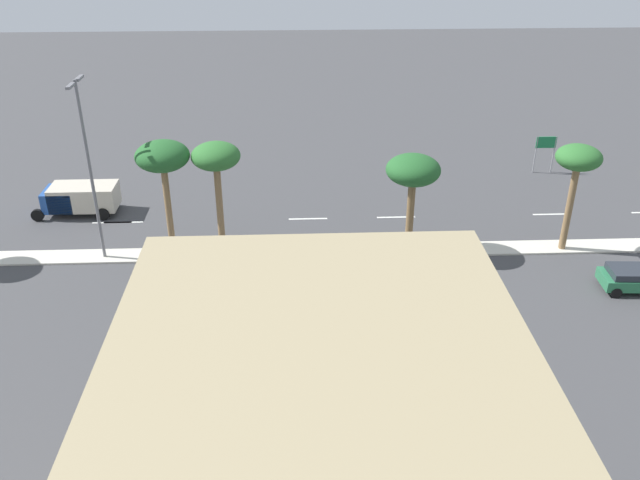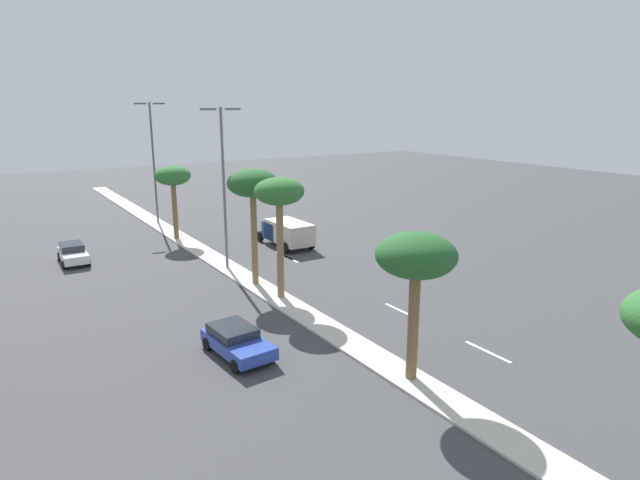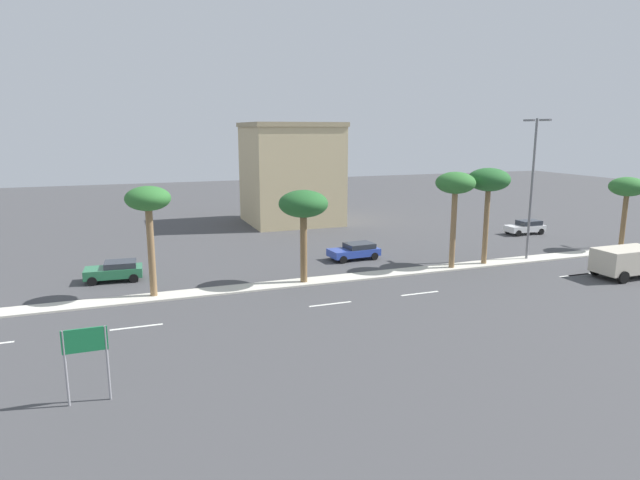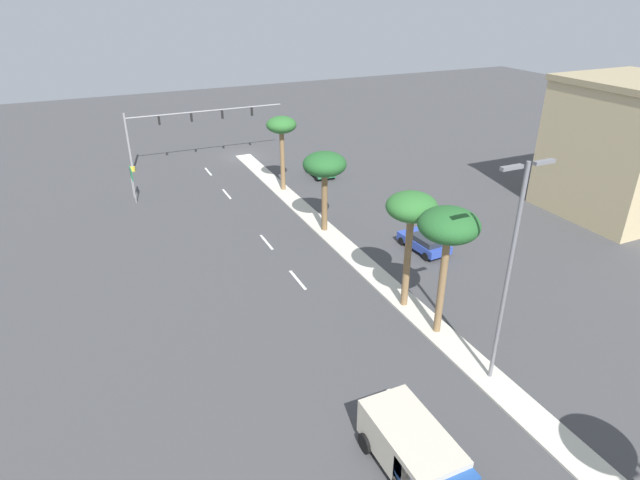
{
  "view_description": "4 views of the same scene",
  "coord_description": "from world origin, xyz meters",
  "views": [
    {
      "loc": [
        -38.17,
        30.36,
        20.98
      ],
      "look_at": [
        -3.97,
        28.89,
        3.02
      ],
      "focal_mm": 37.21,
      "sensor_mm": 36.0,
      "label": 1
    },
    {
      "loc": [
        -15.0,
        6.81,
        11.81
      ],
      "look_at": [
        2.44,
        34.01,
        3.68
      ],
      "focal_mm": 30.46,
      "sensor_mm": 36.0,
      "label": 2
    },
    {
      "loc": [
        35.33,
        11.01,
        10.75
      ],
      "look_at": [
        0.5,
        23.97,
        3.15
      ],
      "focal_mm": 30.46,
      "sensor_mm": 36.0,
      "label": 3
    },
    {
      "loc": [
        16.7,
        58.28,
        18.32
      ],
      "look_at": [
        3.56,
        29.64,
        2.86
      ],
      "focal_mm": 29.43,
      "sensor_mm": 36.0,
      "label": 4
    }
  ],
  "objects": [
    {
      "name": "lane_stripe_trailing",
      "position": [
        5.13,
        42.66,
        0.01
      ],
      "size": [
        0.2,
        2.8,
        0.01
      ],
      "primitive_type": "cube",
      "color": "silver",
      "rests_on": "ground"
    },
    {
      "name": "sedan_green_leading",
      "position": [
        -5.33,
        10.36,
        0.76
      ],
      "size": [
        2.29,
        4.06,
        1.41
      ],
      "color": "#287047",
      "rests_on": "ground"
    },
    {
      "name": "lane_stripe_far",
      "position": [
        5.13,
        29.37,
        0.01
      ],
      "size": [
        0.2,
        2.8,
        0.01
      ],
      "primitive_type": "cube",
      "color": "silver",
      "rests_on": "ground"
    },
    {
      "name": "palm_tree_inboard",
      "position": [
        0.24,
        35.09,
        6.5
      ],
      "size": [
        3.03,
        3.03,
        7.47
      ],
      "color": "olive",
      "rests_on": "median_curb"
    },
    {
      "name": "directional_road_sign",
      "position": [
        13.37,
        9.34,
        2.3
      ],
      "size": [
        0.1,
        1.7,
        3.14
      ],
      "color": "gray",
      "rests_on": "ground"
    },
    {
      "name": "sedan_blue_trailing",
      "position": [
        -5.35,
        29.3,
        0.73
      ],
      "size": [
        2.35,
        4.32,
        1.35
      ],
      "color": "#2D47AD",
      "rests_on": "ground"
    },
    {
      "name": "lane_stripe_front",
      "position": [
        5.13,
        22.94,
        0.01
      ],
      "size": [
        0.2,
        2.8,
        0.01
      ],
      "primitive_type": "cube",
      "color": "silver",
      "rests_on": "ground"
    },
    {
      "name": "commercial_building",
      "position": [
        -24.85,
        29.82,
        5.77
      ],
      "size": [
        10.32,
        10.29,
        11.51
      ],
      "color": "#C6B284",
      "rests_on": "ground"
    },
    {
      "name": "lane_stripe_left",
      "position": [
        5.13,
        43.46,
        0.01
      ],
      "size": [
        0.2,
        2.8,
        0.01
      ],
      "primitive_type": "cube",
      "color": "silver",
      "rests_on": "ground"
    },
    {
      "name": "sedan_white_outboard",
      "position": [
        -9.37,
        50.57,
        0.76
      ],
      "size": [
        1.95,
        4.13,
        1.42
      ],
      "color": "silver",
      "rests_on": "ground"
    },
    {
      "name": "box_truck",
      "position": [
        6.84,
        46.17,
        1.25
      ],
      "size": [
        2.69,
        5.95,
        2.19
      ],
      "color": "#234C99",
      "rests_on": "ground"
    },
    {
      "name": "palm_tree_right",
      "position": [
        -0.33,
        53.55,
        5.57
      ],
      "size": [
        3.12,
        3.12,
        6.47
      ],
      "color": "brown",
      "rests_on": "median_curb"
    },
    {
      "name": "palm_tree_near",
      "position": [
        0.07,
        22.9,
        5.55
      ],
      "size": [
        3.43,
        3.43,
        6.53
      ],
      "color": "brown",
      "rests_on": "median_curb"
    },
    {
      "name": "lane_stripe_near",
      "position": [
        5.13,
        11.4,
        0.01
      ],
      "size": [
        0.2,
        2.8,
        0.01
      ],
      "primitive_type": "cube",
      "color": "silver",
      "rests_on": "ground"
    },
    {
      "name": "median_curb",
      "position": [
        0.0,
        44.73,
        0.06
      ],
      "size": [
        1.8,
        89.46,
        0.12
      ],
      "primitive_type": "cube",
      "color": "beige",
      "rests_on": "ground"
    },
    {
      "name": "palm_tree_mid",
      "position": [
        -0.25,
        12.69,
        6.19
      ],
      "size": [
        2.84,
        2.84,
        7.14
      ],
      "color": "olive",
      "rests_on": "median_curb"
    },
    {
      "name": "ground_plane",
      "position": [
        0.0,
        34.79,
        0.0
      ],
      "size": [
        160.0,
        160.0,
        0.0
      ],
      "primitive_type": "plane",
      "color": "#424244"
    },
    {
      "name": "palm_tree_outboard",
      "position": [
        0.04,
        38.28,
        6.7
      ],
      "size": [
        3.32,
        3.32,
        7.67
      ],
      "color": "olive",
      "rests_on": "median_curb"
    },
    {
      "name": "street_lamp_right",
      "position": [
        -0.11,
        42.69,
        6.73
      ],
      "size": [
        2.9,
        0.24,
        11.49
      ],
      "color": "slate",
      "rests_on": "median_curb"
    }
  ]
}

